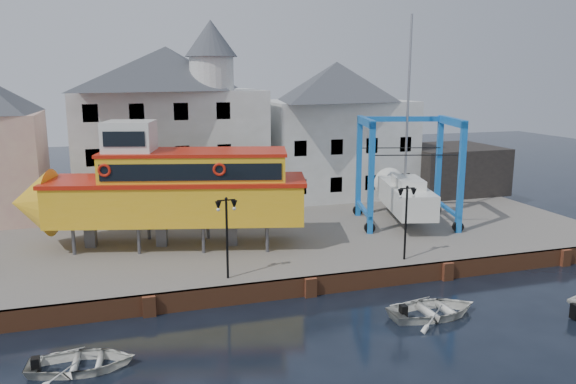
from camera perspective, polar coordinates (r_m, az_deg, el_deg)
name	(u,v)px	position (r m, az deg, el deg)	size (l,w,h in m)	color
ground	(310,296)	(29.18, 2.25, -10.54)	(140.00, 140.00, 0.00)	black
hardstanding	(257,231)	(39.00, -3.16, -3.99)	(44.00, 22.00, 1.00)	#69635B
quay_wall	(309,286)	(29.09, 2.19, -9.55)	(44.00, 0.47, 1.00)	brown
building_white_main	(171,125)	(44.18, -11.83, 6.67)	(14.00, 8.30, 14.00)	beige
building_white_right	(336,129)	(48.18, 4.87, 6.38)	(12.00, 8.00, 11.20)	beige
shed_dark	(449,169)	(51.52, 16.02, 2.28)	(8.00, 7.00, 4.00)	black
lamp_post_left	(227,217)	(27.97, -6.26, -2.58)	(1.12, 0.32, 4.20)	black
lamp_post_right	(407,204)	(31.37, 11.96, -1.19)	(1.12, 0.32, 4.20)	black
tour_boat	(160,188)	(33.95, -12.85, 0.36)	(17.68, 8.27, 7.49)	#59595E
travel_lift	(403,188)	(40.14, 11.63, 0.41)	(7.64, 9.58, 14.03)	blue
motorboat_b	(433,316)	(27.77, 14.55, -12.12)	(3.12, 4.37, 0.91)	white
motorboat_d	(82,370)	(23.91, -20.19, -16.57)	(2.85, 3.99, 0.83)	white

